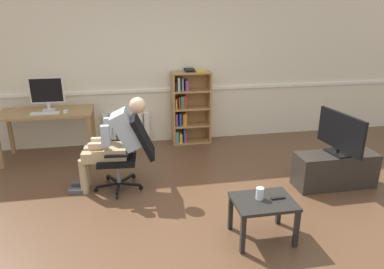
# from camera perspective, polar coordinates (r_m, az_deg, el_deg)

# --- Properties ---
(ground_plane) EXTENTS (18.00, 18.00, 0.00)m
(ground_plane) POSITION_cam_1_polar(r_m,az_deg,el_deg) (4.02, 0.13, -13.62)
(ground_plane) COLOR brown
(back_wall) EXTENTS (12.00, 0.13, 2.70)m
(back_wall) POSITION_cam_1_polar(r_m,az_deg,el_deg) (6.05, -4.63, 11.32)
(back_wall) COLOR beige
(back_wall) RESTS_ON ground_plane
(computer_desk) EXTENTS (1.37, 0.67, 0.76)m
(computer_desk) POSITION_cam_1_polar(r_m,az_deg,el_deg) (5.81, -22.59, 2.56)
(computer_desk) COLOR #9E7547
(computer_desk) RESTS_ON ground_plane
(imac_monitor) EXTENTS (0.50, 0.14, 0.51)m
(imac_monitor) POSITION_cam_1_polar(r_m,az_deg,el_deg) (5.78, -22.59, 6.48)
(imac_monitor) COLOR silver
(imac_monitor) RESTS_ON computer_desk
(keyboard) EXTENTS (0.41, 0.12, 0.02)m
(keyboard) POSITION_cam_1_polar(r_m,az_deg,el_deg) (5.64, -22.81, 3.23)
(keyboard) COLOR white
(keyboard) RESTS_ON computer_desk
(computer_mouse) EXTENTS (0.06, 0.10, 0.03)m
(computer_mouse) POSITION_cam_1_polar(r_m,az_deg,el_deg) (5.61, -19.90, 3.55)
(computer_mouse) COLOR white
(computer_mouse) RESTS_ON computer_desk
(bookshelf) EXTENTS (0.66, 0.29, 1.29)m
(bookshelf) POSITION_cam_1_polar(r_m,az_deg,el_deg) (6.05, -0.60, 4.34)
(bookshelf) COLOR #AD7F4C
(bookshelf) RESTS_ON ground_plane
(radiator) EXTENTS (0.78, 0.08, 0.55)m
(radiator) POSITION_cam_1_polar(r_m,az_deg,el_deg) (6.16, -10.58, 0.92)
(radiator) COLOR white
(radiator) RESTS_ON ground_plane
(office_chair) EXTENTS (0.82, 0.62, 0.97)m
(office_chair) POSITION_cam_1_polar(r_m,az_deg,el_deg) (4.53, -10.24, -2.52)
(office_chair) COLOR black
(office_chair) RESTS_ON ground_plane
(person_seated) EXTENTS (1.03, 0.41, 1.21)m
(person_seated) POSITION_cam_1_polar(r_m,az_deg,el_deg) (4.50, -12.57, -1.12)
(person_seated) COLOR tan
(person_seated) RESTS_ON ground_plane
(tv_stand) EXTENTS (1.06, 0.37, 0.46)m
(tv_stand) POSITION_cam_1_polar(r_m,az_deg,el_deg) (4.98, 22.25, -5.34)
(tv_stand) COLOR #2D2823
(tv_stand) RESTS_ON ground_plane
(tv_screen) EXTENTS (0.24, 0.80, 0.54)m
(tv_screen) POSITION_cam_1_polar(r_m,az_deg,el_deg) (4.81, 23.03, 0.22)
(tv_screen) COLOR black
(tv_screen) RESTS_ON tv_stand
(coffee_table) EXTENTS (0.60, 0.47, 0.43)m
(coffee_table) POSITION_cam_1_polar(r_m,az_deg,el_deg) (3.62, 11.52, -11.41)
(coffee_table) COLOR black
(coffee_table) RESTS_ON ground_plane
(drinking_glass) EXTENTS (0.08, 0.08, 0.12)m
(drinking_glass) POSITION_cam_1_polar(r_m,az_deg,el_deg) (3.57, 10.99, -9.41)
(drinking_glass) COLOR silver
(drinking_glass) RESTS_ON coffee_table
(spare_remote) EXTENTS (0.15, 0.04, 0.02)m
(spare_remote) POSITION_cam_1_polar(r_m,az_deg,el_deg) (3.64, 13.79, -10.00)
(spare_remote) COLOR black
(spare_remote) RESTS_ON coffee_table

